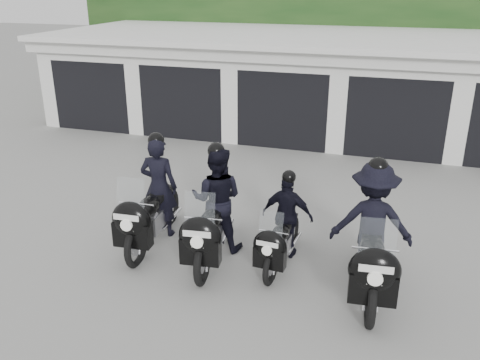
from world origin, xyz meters
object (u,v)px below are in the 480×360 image
(police_bike_c, at_px, (285,223))
(police_bike_d, at_px, (372,233))
(police_bike_a, at_px, (153,201))
(police_bike_b, at_px, (214,209))

(police_bike_c, bearing_deg, police_bike_d, -9.59)
(police_bike_d, bearing_deg, police_bike_a, 170.22)
(police_bike_b, height_order, police_bike_d, police_bike_d)
(police_bike_b, height_order, police_bike_c, police_bike_b)
(police_bike_d, bearing_deg, police_bike_b, 169.83)
(police_bike_c, bearing_deg, police_bike_a, -174.62)
(police_bike_a, xyz_separation_m, police_bike_b, (1.23, -0.07, 0.04))
(police_bike_a, distance_m, police_bike_d, 3.92)
(police_bike_a, height_order, police_bike_c, police_bike_a)
(police_bike_a, bearing_deg, police_bike_b, -6.97)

